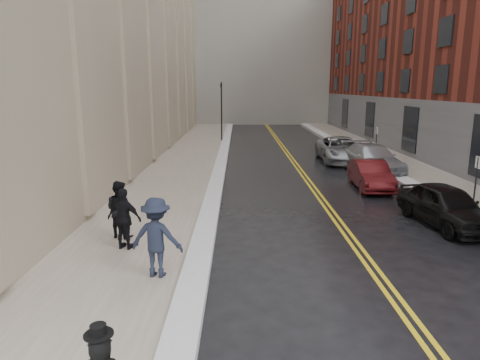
{
  "coord_description": "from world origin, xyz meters",
  "views": [
    {
      "loc": [
        -1.11,
        -7.79,
        4.76
      ],
      "look_at": [
        -1.06,
        6.76,
        1.6
      ],
      "focal_mm": 32.0,
      "sensor_mm": 36.0,
      "label": 1
    }
  ],
  "objects_px": {
    "car_silver_far": "(341,150)",
    "pedestrian_a": "(119,209)",
    "car_silver_near": "(372,159)",
    "pedestrian_c": "(124,219)",
    "car_maroon": "(370,175)",
    "pedestrian_b": "(157,237)",
    "car_black": "(446,205)"
  },
  "relations": [
    {
      "from": "car_silver_far",
      "to": "pedestrian_a",
      "type": "relative_size",
      "value": 3.2
    },
    {
      "from": "car_silver_near",
      "to": "pedestrian_c",
      "type": "height_order",
      "value": "pedestrian_c"
    },
    {
      "from": "pedestrian_c",
      "to": "car_silver_far",
      "type": "bearing_deg",
      "value": -106.4
    },
    {
      "from": "pedestrian_c",
      "to": "car_maroon",
      "type": "bearing_deg",
      "value": -123.58
    },
    {
      "from": "car_maroon",
      "to": "car_silver_near",
      "type": "bearing_deg",
      "value": 74.45
    },
    {
      "from": "car_maroon",
      "to": "pedestrian_a",
      "type": "distance_m",
      "value": 12.33
    },
    {
      "from": "pedestrian_a",
      "to": "pedestrian_b",
      "type": "bearing_deg",
      "value": 143.9
    },
    {
      "from": "pedestrian_a",
      "to": "pedestrian_b",
      "type": "height_order",
      "value": "pedestrian_b"
    },
    {
      "from": "car_black",
      "to": "car_maroon",
      "type": "height_order",
      "value": "car_black"
    },
    {
      "from": "car_maroon",
      "to": "pedestrian_b",
      "type": "bearing_deg",
      "value": -127.24
    },
    {
      "from": "car_silver_near",
      "to": "pedestrian_b",
      "type": "distance_m",
      "value": 16.84
    },
    {
      "from": "pedestrian_a",
      "to": "car_silver_far",
      "type": "bearing_deg",
      "value": -102.11
    },
    {
      "from": "car_black",
      "to": "car_silver_far",
      "type": "relative_size",
      "value": 0.74
    },
    {
      "from": "car_maroon",
      "to": "pedestrian_a",
      "type": "height_order",
      "value": "pedestrian_a"
    },
    {
      "from": "car_silver_near",
      "to": "car_silver_far",
      "type": "xyz_separation_m",
      "value": [
        -0.88,
        3.72,
        -0.0
      ]
    },
    {
      "from": "car_silver_near",
      "to": "pedestrian_b",
      "type": "relative_size",
      "value": 2.74
    },
    {
      "from": "pedestrian_b",
      "to": "pedestrian_c",
      "type": "bearing_deg",
      "value": -45.02
    },
    {
      "from": "car_silver_far",
      "to": "pedestrian_a",
      "type": "xyz_separation_m",
      "value": [
        -10.39,
        -14.72,
        0.25
      ]
    },
    {
      "from": "pedestrian_b",
      "to": "car_black",
      "type": "bearing_deg",
      "value": -144.62
    },
    {
      "from": "car_silver_far",
      "to": "pedestrian_b",
      "type": "xyz_separation_m",
      "value": [
        -8.69,
        -17.57,
        0.35
      ]
    },
    {
      "from": "car_maroon",
      "to": "pedestrian_c",
      "type": "distance_m",
      "value": 12.63
    },
    {
      "from": "car_maroon",
      "to": "car_silver_far",
      "type": "bearing_deg",
      "value": 89.71
    },
    {
      "from": "car_black",
      "to": "car_silver_far",
      "type": "xyz_separation_m",
      "value": [
        -0.56,
        13.2,
        0.07
      ]
    },
    {
      "from": "car_maroon",
      "to": "pedestrian_c",
      "type": "height_order",
      "value": "pedestrian_c"
    },
    {
      "from": "car_black",
      "to": "pedestrian_a",
      "type": "relative_size",
      "value": 2.38
    },
    {
      "from": "car_maroon",
      "to": "car_silver_far",
      "type": "xyz_separation_m",
      "value": [
        0.37,
        7.55,
        0.12
      ]
    },
    {
      "from": "pedestrian_a",
      "to": "pedestrian_c",
      "type": "height_order",
      "value": "pedestrian_c"
    },
    {
      "from": "pedestrian_c",
      "to": "pedestrian_a",
      "type": "bearing_deg",
      "value": -51.57
    },
    {
      "from": "car_black",
      "to": "car_silver_far",
      "type": "bearing_deg",
      "value": 84.5
    },
    {
      "from": "car_silver_near",
      "to": "pedestrian_b",
      "type": "xyz_separation_m",
      "value": [
        -9.57,
        -13.85,
        0.35
      ]
    },
    {
      "from": "car_black",
      "to": "pedestrian_a",
      "type": "height_order",
      "value": "pedestrian_a"
    },
    {
      "from": "car_black",
      "to": "pedestrian_b",
      "type": "bearing_deg",
      "value": -162.61
    }
  ]
}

